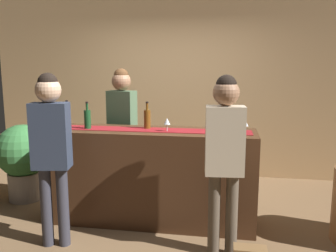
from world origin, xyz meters
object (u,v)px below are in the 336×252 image
wine_glass_mid_counter (219,121)px  customer_browsing (51,142)px  wine_bottle_clear (67,117)px  wine_bottle_green (87,119)px  wine_glass_far_end (167,122)px  customer_sipping (225,147)px  wine_glass_near_customer (245,123)px  potted_plant_tall (23,157)px  bartender (122,120)px  wine_bottle_amber (147,119)px

wine_glass_mid_counter → customer_browsing: size_ratio=0.09×
wine_bottle_clear → wine_bottle_green: 0.33m
wine_glass_far_end → customer_sipping: 0.83m
wine_bottle_green → customer_browsing: customer_browsing is taller
wine_bottle_clear → wine_glass_near_customer: 2.01m
potted_plant_tall → wine_glass_near_customer: bearing=-8.3°
wine_glass_far_end → bartender: 0.95m
wine_bottle_clear → customer_browsing: 0.81m
wine_glass_far_end → customer_browsing: 1.18m
customer_browsing → potted_plant_tall: customer_browsing is taller
wine_glass_near_customer → wine_glass_mid_counter: bearing=161.4°
wine_bottle_amber → wine_glass_near_customer: wine_bottle_amber is taller
wine_glass_mid_counter → wine_glass_near_customer: bearing=-18.6°
wine_bottle_clear → bartender: (0.50, 0.49, -0.10)m
customer_browsing → bartender: bearing=66.7°
customer_sipping → wine_bottle_green: bearing=154.9°
wine_glass_far_end → wine_glass_near_customer: bearing=1.9°
bartender → customer_sipping: 1.76m
wine_bottle_amber → wine_bottle_green: (-0.65, -0.12, 0.00)m
wine_bottle_amber → potted_plant_tall: (-1.72, 0.29, -0.58)m
wine_bottle_green → wine_glass_mid_counter: 1.44m
wine_bottle_green → bartender: (0.20, 0.63, -0.10)m
bartender → potted_plant_tall: bearing=21.1°
customer_sipping → customer_browsing: size_ratio=0.99×
wine_glass_mid_counter → wine_glass_far_end: same height
customer_sipping → wine_glass_far_end: bearing=133.7°
wine_bottle_green → customer_sipping: 1.61m
wine_glass_near_customer → bartender: size_ratio=0.08×
wine_bottle_green → bartender: 0.67m
wine_glass_far_end → wine_glass_mid_counter: bearing=12.4°
wine_glass_far_end → potted_plant_tall: size_ratio=0.14×
wine_glass_mid_counter → wine_glass_far_end: (-0.54, -0.12, 0.00)m
customer_browsing → customer_sipping: bearing=-6.7°
wine_bottle_amber → wine_glass_far_end: bearing=-29.2°
wine_bottle_clear → wine_glass_far_end: wine_bottle_clear is taller
wine_bottle_green → bartender: bearing=71.9°
wine_bottle_amber → bartender: bartender is taller
wine_glass_near_customer → potted_plant_tall: size_ratio=0.14×
wine_bottle_clear → wine_bottle_green: same height
customer_browsing → wine_bottle_green: bearing=71.5°
wine_bottle_amber → wine_bottle_green: 0.66m
wine_bottle_amber → wine_glass_mid_counter: size_ratio=2.10×
customer_sipping → wine_bottle_amber: bearing=136.9°
customer_browsing → wine_bottle_amber: bearing=35.9°
wine_glass_mid_counter → wine_bottle_amber: bearing=178.6°
wine_glass_far_end → customer_sipping: bearing=-41.5°
wine_bottle_amber → wine_bottle_green: same height
wine_bottle_clear → customer_sipping: 1.94m
customer_sipping → customer_browsing: 1.61m
wine_bottle_clear → wine_glass_near_customer: wine_bottle_clear is taller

